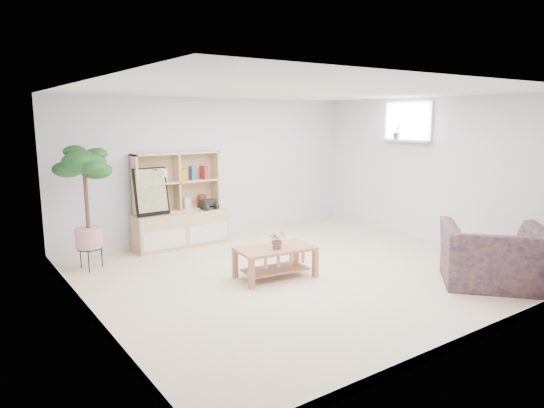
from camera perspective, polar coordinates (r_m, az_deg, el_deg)
floor at (r=6.61m, az=3.66°, el=-8.11°), size 5.50×5.00×0.01m
ceiling at (r=6.29m, az=3.92°, el=13.14°), size 5.50×5.00×0.01m
walls at (r=6.34m, az=3.79°, el=2.25°), size 5.51×5.01×2.40m
baseboard at (r=6.60m, az=3.67°, el=-7.70°), size 5.50×5.00×0.10m
window at (r=8.64m, az=15.75°, el=9.31°), size 0.10×0.98×0.68m
window_sill at (r=8.60m, az=15.39°, el=7.19°), size 0.14×1.00×0.04m
storage_unit at (r=7.92m, az=-10.79°, el=0.46°), size 1.52×0.51×1.52m
poster at (r=7.69m, az=-14.03°, el=1.42°), size 0.54×0.15×0.74m
toy_truck at (r=8.06m, az=-7.51°, el=0.02°), size 0.38×0.29×0.19m
coffee_table at (r=6.37m, az=0.38°, el=-6.89°), size 1.05×0.65×0.41m
table_plant at (r=6.23m, az=0.62°, el=-4.19°), size 0.24×0.21×0.24m
floor_tree at (r=7.02m, az=-20.93°, el=-0.50°), size 0.71×0.71×1.71m
armchair at (r=6.57m, az=24.58°, el=-5.17°), size 1.55×1.56×0.87m
sill_plant at (r=8.71m, az=14.49°, el=8.24°), size 0.15×0.12×0.25m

